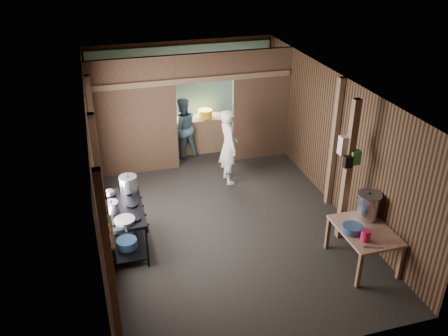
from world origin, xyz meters
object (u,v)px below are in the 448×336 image
object	(u,v)px
stock_pot	(368,206)
cook	(228,146)
gas_range	(124,227)
stove_pot_large	(129,185)
prep_table	(363,246)
yellow_tub	(205,114)
pink_bucket	(366,236)

from	to	relation	value
stock_pot	cook	xyz separation A→B (m)	(-1.51, 3.00, -0.05)
gas_range	stove_pot_large	distance (m)	0.76
gas_range	prep_table	size ratio (longest dim) A/B	1.24
stock_pot	cook	bearing A→B (deg)	116.77
yellow_tub	prep_table	bearing A→B (deg)	-74.49
gas_range	stove_pot_large	bearing A→B (deg)	70.94
stove_pot_large	stock_pot	xyz separation A→B (m)	(3.74, -1.68, -0.08)
prep_table	cook	xyz separation A→B (m)	(-1.32, 3.31, 0.49)
stove_pot_large	prep_table	bearing A→B (deg)	-29.42
pink_bucket	yellow_tub	xyz separation A→B (m)	(-1.23, 5.28, 0.19)
stove_pot_large	stock_pot	bearing A→B (deg)	-24.27
stove_pot_large	cook	size ratio (longest dim) A/B	0.19
gas_range	stove_pot_large	xyz separation A→B (m)	(0.17, 0.49, 0.55)
stock_pot	yellow_tub	distance (m)	4.98
yellow_tub	cook	bearing A→B (deg)	-87.41
cook	stove_pot_large	bearing A→B (deg)	117.45
pink_bucket	stove_pot_large	bearing A→B (deg)	146.28
prep_table	stove_pot_large	distance (m)	4.11
stove_pot_large	yellow_tub	distance (m)	3.71
yellow_tub	cook	size ratio (longest dim) A/B	0.20
prep_table	gas_range	bearing A→B (deg)	157.93
pink_bucket	cook	size ratio (longest dim) A/B	0.11
stock_pot	cook	size ratio (longest dim) A/B	0.29
stove_pot_large	yellow_tub	bearing A→B (deg)	54.71
cook	prep_table	bearing A→B (deg)	-161.51
stove_pot_large	stock_pot	size ratio (longest dim) A/B	0.68
stock_pot	pink_bucket	size ratio (longest dim) A/B	2.61
stock_pot	pink_bucket	distance (m)	0.68
pink_bucket	cook	bearing A→B (deg)	107.88
gas_range	pink_bucket	xyz separation A→B (m)	(3.54, -1.76, 0.34)
gas_range	pink_bucket	distance (m)	3.97
gas_range	stock_pot	world-z (taller)	stock_pot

